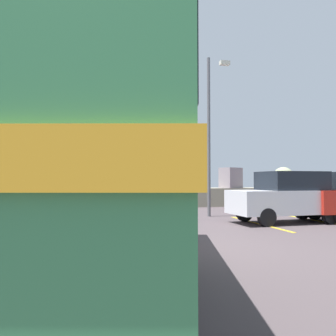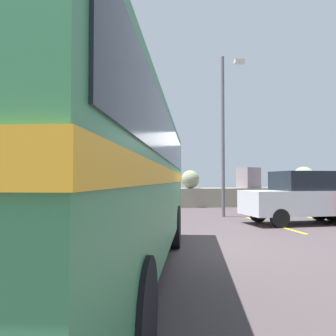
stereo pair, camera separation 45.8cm
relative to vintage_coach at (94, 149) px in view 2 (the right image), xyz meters
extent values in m
cube|color=#453A3D|center=(1.99, 2.21, -2.04)|extent=(32.00, 26.00, 0.02)
cube|color=gray|center=(1.99, 14.01, -1.50)|extent=(31.36, 1.80, 1.10)
sphere|color=#A08F87|center=(-4.97, 13.53, -0.28)|extent=(1.34, 1.34, 1.34)
sphere|color=gray|center=(-1.67, 14.38, -0.50)|extent=(0.90, 0.90, 0.90)
sphere|color=gray|center=(1.81, 14.04, -0.55)|extent=(0.81, 0.81, 0.81)
sphere|color=gray|center=(4.65, 13.51, -0.43)|extent=(1.04, 1.04, 1.04)
cube|color=gray|center=(8.27, 13.74, -0.34)|extent=(1.49, 1.34, 1.22)
sphere|color=gray|center=(11.84, 13.75, -0.30)|extent=(1.30, 1.30, 1.30)
cube|color=gold|center=(5.76, 5.71, -2.03)|extent=(0.12, 4.40, 0.01)
cylinder|color=black|center=(-0.46, 2.79, -1.55)|extent=(0.50, 1.00, 0.96)
cylinder|color=black|center=(1.68, 2.27, -1.55)|extent=(0.50, 1.00, 0.96)
cylinder|color=black|center=(0.46, -2.79, -1.55)|extent=(0.50, 1.00, 0.96)
cube|color=#35794B|center=(0.00, 0.00, -0.48)|extent=(4.31, 8.73, 2.10)
cylinder|color=#35794B|center=(0.00, 0.00, 0.57)|extent=(4.04, 8.36, 2.20)
cube|color=gold|center=(0.00, 0.00, -0.42)|extent=(4.38, 8.82, 0.20)
cube|color=black|center=(0.00, 0.00, 0.10)|extent=(4.27, 8.41, 0.64)
cube|color=silver|center=(1.00, 4.15, -1.35)|extent=(2.25, 0.69, 0.28)
cylinder|color=black|center=(5.65, 4.90, -1.72)|extent=(0.63, 0.23, 0.62)
cylinder|color=black|center=(5.59, 6.43, -1.72)|extent=(0.63, 0.23, 0.62)
cylinder|color=black|center=(8.13, 6.54, -1.72)|extent=(0.63, 0.23, 0.62)
cube|color=silver|center=(6.89, 5.72, -1.27)|extent=(4.17, 1.88, 0.84)
cube|color=black|center=(7.14, 5.73, -0.51)|extent=(2.27, 1.66, 0.68)
cylinder|color=black|center=(8.56, 6.37, -1.72)|extent=(0.62, 0.21, 0.62)
cylinder|color=#5B5B60|center=(4.92, 8.41, 1.39)|extent=(0.14, 0.14, 6.89)
cube|color=beige|center=(5.75, 8.59, 4.74)|extent=(0.44, 0.24, 0.18)
camera|label=1|loc=(-0.14, -5.34, -0.49)|focal=36.25mm
camera|label=2|loc=(0.31, -5.42, -0.49)|focal=36.25mm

